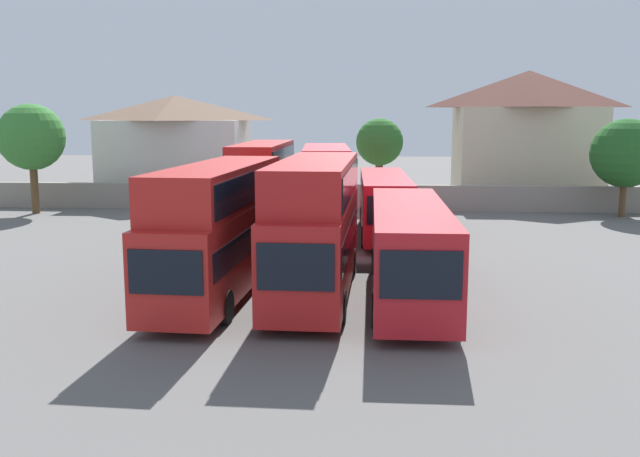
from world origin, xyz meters
name	(u,v)px	position (x,y,z in m)	size (l,w,h in m)	color
ground	(337,222)	(0.00, 18.00, 0.00)	(140.00, 140.00, 0.00)	#605E5B
depot_boundary_wall	(340,197)	(0.00, 23.58, 0.90)	(56.00, 0.50, 1.80)	gray
bus_1	(219,222)	(-3.51, 0.13, 2.72)	(3.13, 11.69, 4.82)	red
bus_2	(316,219)	(0.02, 0.41, 2.81)	(2.89, 11.41, 4.99)	red
bus_3	(409,246)	(3.44, -0.02, 1.95)	(2.71, 11.95, 3.41)	red
bus_4	(263,183)	(-3.91, 13.36, 2.85)	(2.54, 10.82, 5.08)	red
bus_5	(326,185)	(-0.42, 13.67, 2.75)	(3.17, 10.38, 4.87)	red
bus_6	(384,201)	(2.83, 13.19, 1.92)	(2.77, 11.75, 3.35)	#AE1623
house_terrace_left	(176,147)	(-13.25, 29.55, 4.14)	(11.32, 7.65, 8.13)	silver
house_terrace_centre	(527,135)	(14.16, 30.49, 5.09)	(11.21, 6.93, 9.97)	beige
tree_left_of_lot	(31,138)	(-20.59, 20.58, 5.11)	(4.42, 4.42, 7.36)	brown
tree_behind_wall	(626,153)	(18.55, 21.58, 4.15)	(4.46, 4.46, 6.40)	brown
tree_right_of_lot	(380,143)	(2.73, 26.08, 4.60)	(3.41, 3.41, 6.38)	brown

